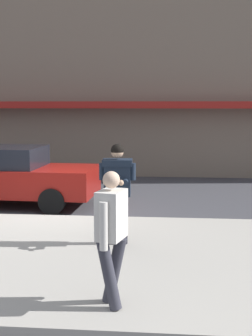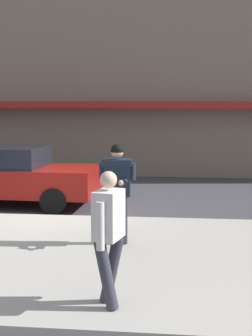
{
  "view_description": "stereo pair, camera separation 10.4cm",
  "coord_description": "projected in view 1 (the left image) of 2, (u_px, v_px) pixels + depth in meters",
  "views": [
    {
      "loc": [
        2.72,
        -10.34,
        2.64
      ],
      "look_at": [
        1.96,
        -2.04,
        1.49
      ],
      "focal_mm": 50.0,
      "sensor_mm": 36.0,
      "label": 1
    },
    {
      "loc": [
        2.82,
        -10.33,
        2.64
      ],
      "look_at": [
        1.96,
        -2.04,
        1.49
      ],
      "focal_mm": 50.0,
      "sensor_mm": 36.0,
      "label": 2
    }
  ],
  "objects": [
    {
      "name": "ground_plane",
      "position": [
        50.0,
        219.0,
        10.81
      ],
      "size": [
        80.0,
        80.0,
        0.0
      ],
      "primitive_type": "plane",
      "color": "#3D3D42"
    },
    {
      "name": "man_texting_on_phone",
      "position": [
        117.0,
        183.0,
        8.26
      ],
      "size": [
        0.65,
        0.59,
        1.81
      ],
      "color": "#23232B",
      "rests_on": "sidewalk"
    },
    {
      "name": "storefront_facade",
      "position": [
        126.0,
        13.0,
        18.26
      ],
      "size": [
        28.0,
        4.7,
        12.35
      ],
      "color": "#756656",
      "rests_on": "ground"
    },
    {
      "name": "pedestrian_in_light_coat",
      "position": [
        111.0,
        230.0,
        5.7
      ],
      "size": [
        0.4,
        0.58,
        1.7
      ],
      "color": "#33333D",
      "rests_on": "sidewalk"
    },
    {
      "name": "parked_sedan_mid",
      "position": [
        8.0,
        175.0,
        12.15
      ],
      "size": [
        4.58,
        2.08,
        1.54
      ],
      "color": "maroon",
      "rests_on": "ground"
    },
    {
      "name": "sidewalk",
      "position": [
        65.0,
        257.0,
        7.9
      ],
      "size": [
        32.0,
        5.3,
        0.14
      ],
      "primitive_type": "cube",
      "color": "#A8A399",
      "rests_on": "ground"
    },
    {
      "name": "curb_paint_line",
      "position": [
        93.0,
        219.0,
        10.77
      ],
      "size": [
        28.0,
        0.12,
        0.01
      ],
      "primitive_type": "cube",
      "color": "silver",
      "rests_on": "ground"
    }
  ]
}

